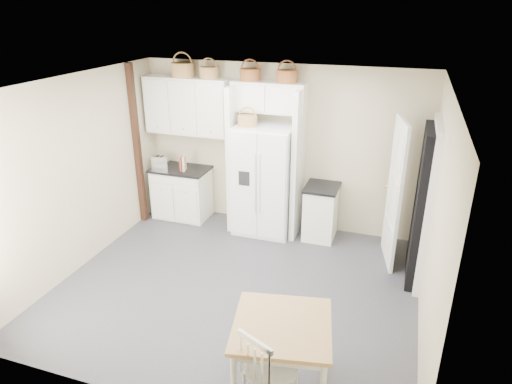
% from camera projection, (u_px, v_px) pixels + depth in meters
% --- Properties ---
extents(floor, '(4.50, 4.50, 0.00)m').
position_uv_depth(floor, '(237.00, 286.00, 5.96)').
color(floor, '#464552').
rests_on(floor, ground).
extents(ceiling, '(4.50, 4.50, 0.00)m').
position_uv_depth(ceiling, '(233.00, 85.00, 4.95)').
color(ceiling, white).
rests_on(ceiling, wall_back).
extents(wall_back, '(4.50, 0.00, 4.50)m').
position_uv_depth(wall_back, '(281.00, 148.00, 7.20)').
color(wall_back, beige).
rests_on(wall_back, floor).
extents(wall_left, '(0.00, 4.00, 4.00)m').
position_uv_depth(wall_left, '(79.00, 174.00, 6.12)').
color(wall_left, beige).
rests_on(wall_left, floor).
extents(wall_right, '(0.00, 4.00, 4.00)m').
position_uv_depth(wall_right, '(435.00, 221.00, 4.79)').
color(wall_right, beige).
rests_on(wall_right, floor).
extents(refrigerator, '(0.89, 0.72, 1.73)m').
position_uv_depth(refrigerator, '(265.00, 180.00, 7.12)').
color(refrigerator, white).
rests_on(refrigerator, floor).
extents(base_cab_left, '(0.90, 0.57, 0.84)m').
position_uv_depth(base_cab_left, '(182.00, 193.00, 7.76)').
color(base_cab_left, white).
rests_on(base_cab_left, floor).
extents(base_cab_right, '(0.46, 0.56, 0.82)m').
position_uv_depth(base_cab_right, '(321.00, 213.00, 7.07)').
color(base_cab_right, white).
rests_on(base_cab_right, floor).
extents(dining_table, '(1.04, 1.04, 0.74)m').
position_uv_depth(dining_table, '(281.00, 356.00, 4.27)').
color(dining_table, '#945D37').
rests_on(dining_table, floor).
extents(windsor_chair, '(0.61, 0.58, 0.96)m').
position_uv_depth(windsor_chair, '(270.00, 370.00, 3.95)').
color(windsor_chair, white).
rests_on(windsor_chair, floor).
extents(counter_left, '(0.94, 0.61, 0.04)m').
position_uv_depth(counter_left, '(180.00, 169.00, 7.59)').
color(counter_left, black).
rests_on(counter_left, base_cab_left).
extents(counter_right, '(0.50, 0.59, 0.04)m').
position_uv_depth(counter_right, '(322.00, 187.00, 6.90)').
color(counter_right, black).
rests_on(counter_right, base_cab_right).
extents(toaster, '(0.29, 0.21, 0.18)m').
position_uv_depth(toaster, '(160.00, 161.00, 7.63)').
color(toaster, silver).
rests_on(toaster, counter_left).
extents(cookbook_red, '(0.06, 0.15, 0.23)m').
position_uv_depth(cookbook_red, '(182.00, 164.00, 7.45)').
color(cookbook_red, maroon).
rests_on(cookbook_red, counter_left).
extents(cookbook_cream, '(0.08, 0.17, 0.25)m').
position_uv_depth(cookbook_cream, '(184.00, 163.00, 7.43)').
color(cookbook_cream, '#C7B590').
rests_on(cookbook_cream, counter_left).
extents(basket_upper_b, '(0.37, 0.37, 0.22)m').
position_uv_depth(basket_upper_b, '(183.00, 70.00, 7.07)').
color(basket_upper_b, olive).
rests_on(basket_upper_b, upper_cabinet).
extents(basket_upper_c, '(0.30, 0.30, 0.17)m').
position_uv_depth(basket_upper_c, '(209.00, 73.00, 6.94)').
color(basket_upper_c, olive).
rests_on(basket_upper_c, upper_cabinet).
extents(basket_bridge_a, '(0.31, 0.31, 0.17)m').
position_uv_depth(basket_bridge_a, '(250.00, 75.00, 6.75)').
color(basket_bridge_a, brown).
rests_on(basket_bridge_a, bridge_cabinet).
extents(basket_bridge_b, '(0.31, 0.31, 0.18)m').
position_uv_depth(basket_bridge_b, '(287.00, 76.00, 6.58)').
color(basket_bridge_b, brown).
rests_on(basket_bridge_b, bridge_cabinet).
extents(basket_fridge_a, '(0.29, 0.29, 0.16)m').
position_uv_depth(basket_fridge_a, '(247.00, 121.00, 6.74)').
color(basket_fridge_a, olive).
rests_on(basket_fridge_a, refrigerator).
extents(upper_cabinet, '(1.40, 0.34, 0.90)m').
position_uv_depth(upper_cabinet, '(188.00, 106.00, 7.26)').
color(upper_cabinet, white).
rests_on(upper_cabinet, wall_back).
extents(bridge_cabinet, '(1.12, 0.34, 0.45)m').
position_uv_depth(bridge_cabinet, '(269.00, 97.00, 6.78)').
color(bridge_cabinet, white).
rests_on(bridge_cabinet, wall_back).
extents(fridge_panel_left, '(0.08, 0.60, 2.30)m').
position_uv_depth(fridge_panel_left, '(235.00, 158.00, 7.19)').
color(fridge_panel_left, white).
rests_on(fridge_panel_left, floor).
extents(fridge_panel_right, '(0.08, 0.60, 2.30)m').
position_uv_depth(fridge_panel_right, '(298.00, 165.00, 6.89)').
color(fridge_panel_right, white).
rests_on(fridge_panel_right, floor).
extents(trim_post, '(0.09, 0.09, 2.60)m').
position_uv_depth(trim_post, '(137.00, 146.00, 7.28)').
color(trim_post, '#32170E').
rests_on(trim_post, floor).
extents(doorway_void, '(0.18, 0.85, 2.05)m').
position_uv_depth(doorway_void, '(422.00, 207.00, 5.80)').
color(doorway_void, black).
rests_on(doorway_void, floor).
extents(door_slab, '(0.21, 0.79, 2.05)m').
position_uv_depth(door_slab, '(394.00, 193.00, 6.20)').
color(door_slab, white).
rests_on(door_slab, floor).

